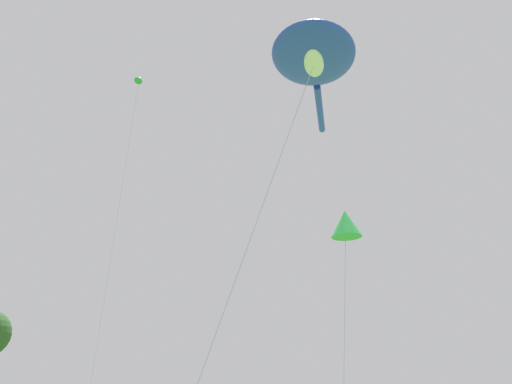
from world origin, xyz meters
TOP-DOWN VIEW (x-y plane):
  - big_show_kite at (3.77, 7.82)m, footprint 7.93×7.67m
  - small_kite_streamer_purple at (5.68, 24.02)m, footprint 1.47×5.04m
  - small_kite_box_yellow at (7.06, 9.12)m, footprint 1.78×1.35m

SIDE VIEW (x-z plane):
  - small_kite_box_yellow at x=7.06m, z-range 3.68..12.21m
  - big_show_kite at x=3.77m, z-range 6.65..20.84m
  - small_kite_streamer_purple at x=5.68m, z-range 9.76..30.73m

